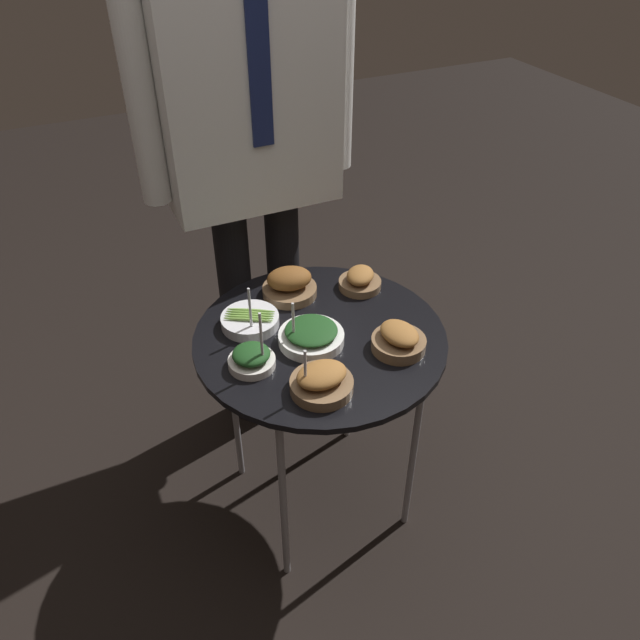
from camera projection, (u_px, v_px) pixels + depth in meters
name	position (u px, v px, depth m)	size (l,w,h in m)	color
ground_plane	(320.00, 495.00, 2.06)	(8.00, 8.00, 0.00)	black
serving_cart	(320.00, 349.00, 1.68)	(0.67, 0.67, 0.68)	black
bowl_roast_back_left	(360.00, 280.00, 1.81)	(0.12, 0.13, 0.06)	brown
bowl_spinach_front_center	(311.00, 335.00, 1.61)	(0.17, 0.17, 0.14)	white
bowl_asparagus_front_left	(250.00, 320.00, 1.67)	(0.16, 0.16, 0.15)	silver
bowl_roast_center	(399.00, 340.00, 1.59)	(0.14, 0.14, 0.07)	brown
bowl_roast_back_right	(321.00, 381.00, 1.47)	(0.15, 0.15, 0.14)	brown
bowl_roast_near_rim	(290.00, 284.00, 1.78)	(0.16, 0.16, 0.09)	brown
bowl_spinach_far_rim	(252.00, 358.00, 1.54)	(0.12, 0.12, 0.17)	silver
waiter_figure	(248.00, 118.00, 1.73)	(0.65, 0.24, 1.75)	black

